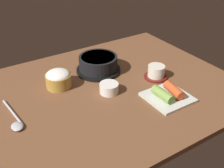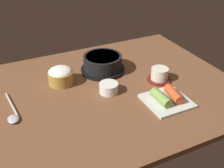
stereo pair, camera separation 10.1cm
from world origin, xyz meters
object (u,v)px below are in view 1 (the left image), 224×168
(rice_bowl, at_px, (58,78))
(tea_cup_with_saucer, at_px, (156,72))
(kimchi_plate, at_px, (168,95))
(spoon, at_px, (16,121))
(stone_pot, at_px, (98,64))
(banchan_cup_center, at_px, (109,88))

(rice_bowl, relative_size, tea_cup_with_saucer, 1.06)
(tea_cup_with_saucer, relative_size, kimchi_plate, 0.62)
(rice_bowl, distance_m, spoon, 0.24)
(stone_pot, distance_m, tea_cup_with_saucer, 0.24)
(banchan_cup_center, distance_m, spoon, 0.34)
(tea_cup_with_saucer, height_order, spoon, tea_cup_with_saucer)
(stone_pot, bearing_deg, banchan_cup_center, -106.55)
(kimchi_plate, xyz_separation_m, spoon, (-0.50, 0.15, -0.01))
(banchan_cup_center, height_order, spoon, banchan_cup_center)
(stone_pot, bearing_deg, rice_bowl, -173.24)
(spoon, bearing_deg, banchan_cup_center, -1.38)
(rice_bowl, distance_m, kimchi_plate, 0.41)
(kimchi_plate, bearing_deg, banchan_cup_center, 136.79)
(kimchi_plate, distance_m, spoon, 0.52)
(tea_cup_with_saucer, bearing_deg, stone_pot, 134.71)
(rice_bowl, relative_size, banchan_cup_center, 1.40)
(spoon, bearing_deg, kimchi_plate, -17.27)
(stone_pot, xyz_separation_m, kimchi_plate, (0.11, -0.31, -0.02))
(kimchi_plate, relative_size, spoon, 0.79)
(rice_bowl, xyz_separation_m, banchan_cup_center, (0.14, -0.14, -0.01))
(tea_cup_with_saucer, bearing_deg, spoon, 178.20)
(rice_bowl, relative_size, kimchi_plate, 0.66)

